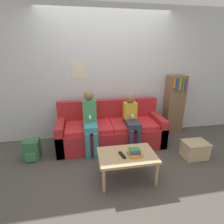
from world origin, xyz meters
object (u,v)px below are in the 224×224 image
at_px(couch, 111,130).
at_px(coffee_table, 127,157).
at_px(bookshelf, 174,105).
at_px(storage_box, 195,150).
at_px(tv_remote, 122,155).
at_px(person_left, 90,119).
at_px(person_right, 132,118).
at_px(backpack, 32,150).

distance_m(couch, coffee_table, 1.04).
bearing_deg(bookshelf, storage_box, -96.36).
bearing_deg(storage_box, tv_remote, -166.96).
height_order(coffee_table, person_left, person_left).
distance_m(person_right, storage_box, 1.22).
relative_size(couch, coffee_table, 2.50).
bearing_deg(backpack, tv_remote, -28.83).
bearing_deg(couch, bookshelf, 11.17).
bearing_deg(person_right, backpack, -176.60).
relative_size(coffee_table, storage_box, 1.95).
xyz_separation_m(couch, person_left, (-0.40, -0.18, 0.34)).
xyz_separation_m(couch, storage_box, (1.35, -0.74, -0.14)).
height_order(person_right, bookshelf, bookshelf).
bearing_deg(backpack, bookshelf, 11.45).
xyz_separation_m(tv_remote, backpack, (-1.39, 0.76, -0.23)).
xyz_separation_m(couch, tv_remote, (-0.02, -1.06, 0.12)).
relative_size(coffee_table, bookshelf, 0.63).
bearing_deg(coffee_table, person_left, 118.07).
relative_size(storage_box, backpack, 1.19).
bearing_deg(couch, person_left, -156.01).
relative_size(coffee_table, backpack, 2.31).
relative_size(tv_remote, backpack, 0.50).
xyz_separation_m(tv_remote, storage_box, (1.38, 0.32, -0.25)).
xyz_separation_m(coffee_table, person_right, (0.31, 0.85, 0.25)).
distance_m(coffee_table, person_right, 0.93).
height_order(coffee_table, bookshelf, bookshelf).
relative_size(couch, backpack, 5.78).
height_order(coffee_table, storage_box, coffee_table).
bearing_deg(coffee_table, tv_remote, -163.22).
bearing_deg(storage_box, coffee_table, -167.18).
relative_size(person_left, storage_box, 2.69).
bearing_deg(storage_box, person_left, 162.31).
height_order(couch, person_right, person_right).
relative_size(couch, bookshelf, 1.57).
distance_m(storage_box, backpack, 2.80).
relative_size(person_right, tv_remote, 5.92).
bearing_deg(tv_remote, storage_box, -0.75).
relative_size(couch, person_left, 1.81).
xyz_separation_m(person_left, person_right, (0.76, -0.01, -0.03)).
bearing_deg(bookshelf, backpack, -168.55).
relative_size(coffee_table, person_right, 0.78).
bearing_deg(person_right, couch, 152.39).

